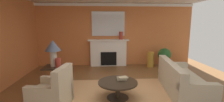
{
  "coord_description": "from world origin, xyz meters",
  "views": [
    {
      "loc": [
        -0.48,
        -4.17,
        1.92
      ],
      "look_at": [
        -0.15,
        1.08,
        1.0
      ],
      "focal_mm": 25.85,
      "sensor_mm": 36.0,
      "label": 1
    }
  ],
  "objects_px": {
    "side_table": "(55,76)",
    "sofa": "(181,82)",
    "potted_plant": "(164,56)",
    "table_lamp": "(53,48)",
    "fireplace": "(108,53)",
    "vase_on_side_table": "(58,63)",
    "mantel_mirror": "(108,24)",
    "coffee_table": "(118,86)",
    "armchair_near_window": "(52,94)",
    "vase_tall_corner": "(150,59)",
    "vase_mantel_right": "(121,36)"
  },
  "relations": [
    {
      "from": "coffee_table",
      "to": "vase_tall_corner",
      "type": "bearing_deg",
      "value": 59.38
    },
    {
      "from": "fireplace",
      "to": "vase_on_side_table",
      "type": "relative_size",
      "value": 6.75
    },
    {
      "from": "vase_tall_corner",
      "to": "vase_on_side_table",
      "type": "distance_m",
      "value": 4.15
    },
    {
      "from": "fireplace",
      "to": "vase_mantel_right",
      "type": "xyz_separation_m",
      "value": [
        0.55,
        -0.05,
        0.8
      ]
    },
    {
      "from": "armchair_near_window",
      "to": "vase_on_side_table",
      "type": "height_order",
      "value": "vase_on_side_table"
    },
    {
      "from": "fireplace",
      "to": "armchair_near_window",
      "type": "xyz_separation_m",
      "value": [
        -1.45,
        -3.53,
        -0.26
      ]
    },
    {
      "from": "vase_mantel_right",
      "to": "coffee_table",
      "type": "bearing_deg",
      "value": -98.06
    },
    {
      "from": "side_table",
      "to": "sofa",
      "type": "bearing_deg",
      "value": -6.08
    },
    {
      "from": "table_lamp",
      "to": "side_table",
      "type": "bearing_deg",
      "value": 165.96
    },
    {
      "from": "side_table",
      "to": "vase_tall_corner",
      "type": "distance_m",
      "value": 4.18
    },
    {
      "from": "fireplace",
      "to": "coffee_table",
      "type": "bearing_deg",
      "value": -88.27
    },
    {
      "from": "side_table",
      "to": "vase_mantel_right",
      "type": "xyz_separation_m",
      "value": [
        2.21,
        2.53,
        0.97
      ]
    },
    {
      "from": "mantel_mirror",
      "to": "sofa",
      "type": "distance_m",
      "value": 3.95
    },
    {
      "from": "fireplace",
      "to": "sofa",
      "type": "height_order",
      "value": "fireplace"
    },
    {
      "from": "side_table",
      "to": "vase_tall_corner",
      "type": "height_order",
      "value": "side_table"
    },
    {
      "from": "coffee_table",
      "to": "vase_tall_corner",
      "type": "xyz_separation_m",
      "value": [
        1.74,
        2.94,
        -0.0
      ]
    },
    {
      "from": "sofa",
      "to": "potted_plant",
      "type": "bearing_deg",
      "value": 78.29
    },
    {
      "from": "armchair_near_window",
      "to": "side_table",
      "type": "relative_size",
      "value": 1.36
    },
    {
      "from": "coffee_table",
      "to": "vase_on_side_table",
      "type": "bearing_deg",
      "value": 161.44
    },
    {
      "from": "table_lamp",
      "to": "vase_mantel_right",
      "type": "distance_m",
      "value": 3.36
    },
    {
      "from": "armchair_near_window",
      "to": "vase_on_side_table",
      "type": "xyz_separation_m",
      "value": [
        -0.06,
        0.83,
        0.53
      ]
    },
    {
      "from": "coffee_table",
      "to": "potted_plant",
      "type": "bearing_deg",
      "value": 50.93
    },
    {
      "from": "sofa",
      "to": "vase_on_side_table",
      "type": "distance_m",
      "value": 3.46
    },
    {
      "from": "mantel_mirror",
      "to": "potted_plant",
      "type": "bearing_deg",
      "value": -11.09
    },
    {
      "from": "coffee_table",
      "to": "side_table",
      "type": "bearing_deg",
      "value": 159.43
    },
    {
      "from": "table_lamp",
      "to": "vase_on_side_table",
      "type": "relative_size",
      "value": 2.81
    },
    {
      "from": "mantel_mirror",
      "to": "side_table",
      "type": "bearing_deg",
      "value": -121.59
    },
    {
      "from": "coffee_table",
      "to": "table_lamp",
      "type": "distance_m",
      "value": 2.08
    },
    {
      "from": "side_table",
      "to": "coffee_table",
      "type": "bearing_deg",
      "value": -20.57
    },
    {
      "from": "armchair_near_window",
      "to": "vase_tall_corner",
      "type": "relative_size",
      "value": 1.43
    },
    {
      "from": "sofa",
      "to": "potted_plant",
      "type": "distance_m",
      "value": 2.67
    },
    {
      "from": "armchair_near_window",
      "to": "mantel_mirror",
      "type": "bearing_deg",
      "value": 68.34
    },
    {
      "from": "vase_on_side_table",
      "to": "potted_plant",
      "type": "bearing_deg",
      "value": 30.68
    },
    {
      "from": "armchair_near_window",
      "to": "coffee_table",
      "type": "xyz_separation_m",
      "value": [
        1.55,
        0.29,
        0.03
      ]
    },
    {
      "from": "fireplace",
      "to": "armchair_near_window",
      "type": "relative_size",
      "value": 1.89
    },
    {
      "from": "vase_tall_corner",
      "to": "potted_plant",
      "type": "bearing_deg",
      "value": -5.52
    },
    {
      "from": "table_lamp",
      "to": "vase_on_side_table",
      "type": "height_order",
      "value": "table_lamp"
    },
    {
      "from": "fireplace",
      "to": "vase_mantel_right",
      "type": "distance_m",
      "value": 0.97
    },
    {
      "from": "vase_tall_corner",
      "to": "potted_plant",
      "type": "distance_m",
      "value": 0.62
    },
    {
      "from": "armchair_near_window",
      "to": "potted_plant",
      "type": "distance_m",
      "value": 5.02
    },
    {
      "from": "potted_plant",
      "to": "mantel_mirror",
      "type": "bearing_deg",
      "value": 168.91
    },
    {
      "from": "fireplace",
      "to": "vase_tall_corner",
      "type": "distance_m",
      "value": 1.88
    },
    {
      "from": "armchair_near_window",
      "to": "sofa",
      "type": "bearing_deg",
      "value": 9.69
    },
    {
      "from": "coffee_table",
      "to": "potted_plant",
      "type": "relative_size",
      "value": 1.2
    },
    {
      "from": "mantel_mirror",
      "to": "table_lamp",
      "type": "bearing_deg",
      "value": -121.59
    },
    {
      "from": "fireplace",
      "to": "potted_plant",
      "type": "distance_m",
      "value": 2.47
    },
    {
      "from": "potted_plant",
      "to": "table_lamp",
      "type": "bearing_deg",
      "value": -151.52
    },
    {
      "from": "coffee_table",
      "to": "vase_on_side_table",
      "type": "height_order",
      "value": "vase_on_side_table"
    },
    {
      "from": "vase_tall_corner",
      "to": "vase_mantel_right",
      "type": "bearing_deg",
      "value": 169.02
    },
    {
      "from": "table_lamp",
      "to": "fireplace",
      "type": "bearing_deg",
      "value": 57.24
    }
  ]
}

